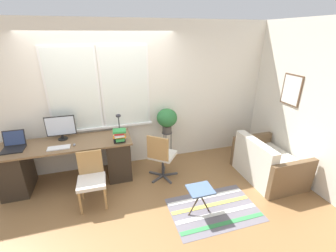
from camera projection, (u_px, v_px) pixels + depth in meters
name	position (u px, v px, depth m)	size (l,w,h in m)	color
ground_plane	(117.00, 185.00, 3.92)	(14.00, 14.00, 0.00)	olive
wall_back_with_window	(106.00, 99.00, 4.07)	(9.00, 0.12, 2.70)	white
wall_right_with_picture	(282.00, 97.00, 4.24)	(0.08, 9.00, 2.70)	white
desk	(69.00, 162.00, 3.87)	(2.13, 0.68, 0.77)	brown
laptop	(13.00, 145.00, 3.53)	(0.32, 0.32, 0.27)	black
monitor	(61.00, 127.00, 3.78)	(0.47, 0.16, 0.42)	black
keyboard	(59.00, 148.00, 3.56)	(0.34, 0.15, 0.02)	silver
mouse	(74.00, 145.00, 3.64)	(0.04, 0.07, 0.03)	slate
desk_lamp	(119.00, 123.00, 3.92)	(0.14, 0.14, 0.40)	#2D2D33
book_stack	(119.00, 136.00, 3.74)	(0.23, 0.19, 0.21)	black
desk_chair_wooden	(91.00, 178.00, 3.39)	(0.41, 0.42, 0.82)	#B2844C
office_chair_swivel	(161.00, 155.00, 3.94)	(0.58, 0.58, 0.89)	#47474C
couch_loveseat	(267.00, 164.00, 4.06)	(0.84, 1.15, 0.78)	silver
plant_stand	(167.00, 137.00, 4.46)	(0.20, 0.20, 0.66)	#333338
potted_plant	(167.00, 119.00, 4.31)	(0.39, 0.39, 0.48)	#514C47
floor_rug_striped	(214.00, 209.00, 3.38)	(1.31, 0.86, 0.01)	slate
folding_stool	(200.00, 192.00, 3.17)	(0.35, 0.30, 0.44)	slate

